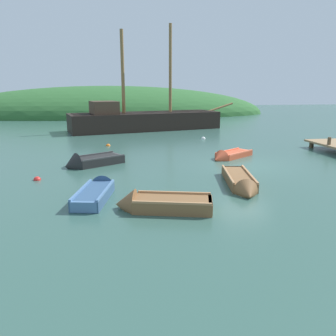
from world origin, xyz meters
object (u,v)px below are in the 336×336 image
(rowboat_near_dock, at_px, (229,157))
(rowboat_far, at_px, (241,183))
(buoy_red, at_px, (37,180))
(buoy_orange, at_px, (108,146))
(sailing_ship, at_px, (144,124))
(rowboat_portside, at_px, (97,193))
(buoy_white, at_px, (203,139))
(rowboat_center, at_px, (90,163))
(rowboat_outer_right, at_px, (158,205))

(rowboat_near_dock, bearing_deg, rowboat_far, 39.64)
(buoy_red, distance_m, buoy_orange, 8.57)
(rowboat_far, height_order, buoy_red, rowboat_far)
(rowboat_far, xyz_separation_m, buoy_red, (-8.17, 2.30, -0.12))
(sailing_ship, xyz_separation_m, rowboat_portside, (-3.56, -19.38, -0.44))
(rowboat_far, relative_size, buoy_orange, 12.53)
(buoy_white, bearing_deg, rowboat_center, -136.32)
(buoy_white, relative_size, buoy_orange, 1.12)
(sailing_ship, bearing_deg, buoy_red, -123.91)
(rowboat_near_dock, height_order, buoy_red, rowboat_near_dock)
(rowboat_center, bearing_deg, rowboat_near_dock, 154.01)
(rowboat_far, xyz_separation_m, rowboat_near_dock, (1.43, 5.24, -0.04))
(rowboat_near_dock, xyz_separation_m, rowboat_outer_right, (-5.00, -7.21, 0.05))
(rowboat_portside, relative_size, buoy_orange, 10.49)
(rowboat_outer_right, relative_size, rowboat_center, 1.02)
(rowboat_near_dock, bearing_deg, buoy_red, -18.09)
(rowboat_outer_right, bearing_deg, rowboat_portside, -24.73)
(sailing_ship, relative_size, buoy_red, 54.22)
(rowboat_near_dock, xyz_separation_m, buoy_white, (0.51, 7.12, -0.08))
(rowboat_near_dock, distance_m, buoy_white, 7.14)
(sailing_ship, xyz_separation_m, rowboat_outer_right, (-1.57, -21.02, -0.43))
(rowboat_far, height_order, buoy_white, rowboat_far)
(rowboat_center, bearing_deg, sailing_ship, -136.35)
(rowboat_portside, xyz_separation_m, buoy_orange, (0.26, 10.70, -0.13))
(rowboat_center, height_order, buoy_red, rowboat_center)
(sailing_ship, height_order, rowboat_near_dock, sailing_ship)
(rowboat_near_dock, distance_m, rowboat_center, 7.57)
(rowboat_near_dock, height_order, rowboat_outer_right, rowboat_outer_right)
(rowboat_near_dock, bearing_deg, rowboat_outer_right, 20.14)
(rowboat_far, xyz_separation_m, rowboat_portside, (-5.56, -0.33, 0.01))
(rowboat_outer_right, distance_m, buoy_orange, 12.46)
(rowboat_near_dock, bearing_deg, buoy_white, -129.21)
(sailing_ship, height_order, rowboat_center, sailing_ship)
(rowboat_portside, bearing_deg, buoy_orange, 10.84)
(rowboat_far, distance_m, buoy_white, 12.52)
(sailing_ship, xyz_separation_m, rowboat_near_dock, (3.43, -13.81, -0.49))
(rowboat_far, height_order, buoy_orange, rowboat_far)
(rowboat_outer_right, distance_m, buoy_white, 15.35)
(rowboat_near_dock, bearing_deg, rowboat_center, -30.73)
(rowboat_far, bearing_deg, rowboat_near_dock, 175.65)
(rowboat_center, xyz_separation_m, buoy_white, (8.06, 7.70, -0.14))
(sailing_ship, relative_size, rowboat_center, 5.25)
(rowboat_outer_right, relative_size, buoy_orange, 10.84)
(rowboat_near_dock, xyz_separation_m, buoy_orange, (-6.73, 5.13, -0.08))
(rowboat_center, distance_m, buoy_white, 11.15)
(rowboat_center, bearing_deg, rowboat_portside, 66.09)
(buoy_red, bearing_deg, buoy_orange, 70.40)
(buoy_red, bearing_deg, rowboat_outer_right, -42.87)
(rowboat_outer_right, height_order, buoy_white, rowboat_outer_right)
(rowboat_portside, bearing_deg, sailing_ship, 1.83)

